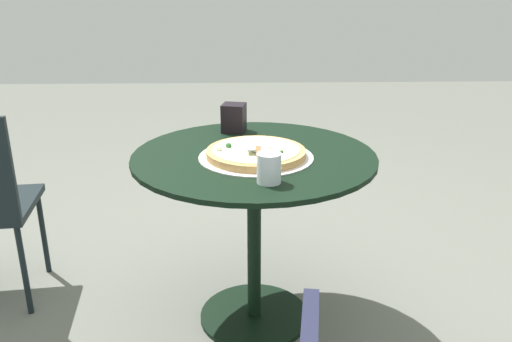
{
  "coord_description": "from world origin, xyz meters",
  "views": [
    {
      "loc": [
        1.85,
        -0.05,
        1.33
      ],
      "look_at": [
        0.04,
        0.01,
        0.66
      ],
      "focal_mm": 37.52,
      "sensor_mm": 36.0,
      "label": 1
    }
  ],
  "objects_px": {
    "patio_table": "(254,195)",
    "pizza_on_tray": "(256,153)",
    "pizza_server": "(258,150)",
    "napkin_dispenser": "(234,118)",
    "drinking_cup": "(269,168)"
  },
  "relations": [
    {
      "from": "patio_table",
      "to": "pizza_on_tray",
      "type": "xyz_separation_m",
      "value": [
        0.04,
        0.01,
        0.18
      ]
    },
    {
      "from": "patio_table",
      "to": "pizza_server",
      "type": "xyz_separation_m",
      "value": [
        0.12,
        0.01,
        0.22
      ]
    },
    {
      "from": "napkin_dispenser",
      "to": "drinking_cup",
      "type": "bearing_deg",
      "value": -66.43
    },
    {
      "from": "pizza_server",
      "to": "drinking_cup",
      "type": "relative_size",
      "value": 2.18
    },
    {
      "from": "patio_table",
      "to": "pizza_server",
      "type": "bearing_deg",
      "value": 5.59
    },
    {
      "from": "pizza_server",
      "to": "napkin_dispenser",
      "type": "bearing_deg",
      "value": -168.14
    },
    {
      "from": "pizza_server",
      "to": "pizza_on_tray",
      "type": "bearing_deg",
      "value": -175.63
    },
    {
      "from": "patio_table",
      "to": "napkin_dispenser",
      "type": "xyz_separation_m",
      "value": [
        -0.3,
        -0.08,
        0.22
      ]
    },
    {
      "from": "patio_table",
      "to": "pizza_on_tray",
      "type": "height_order",
      "value": "pizza_on_tray"
    },
    {
      "from": "pizza_on_tray",
      "to": "drinking_cup",
      "type": "xyz_separation_m",
      "value": [
        0.24,
        0.03,
        0.03
      ]
    },
    {
      "from": "patio_table",
      "to": "napkin_dispenser",
      "type": "bearing_deg",
      "value": -165.77
    },
    {
      "from": "pizza_server",
      "to": "drinking_cup",
      "type": "distance_m",
      "value": 0.17
    },
    {
      "from": "patio_table",
      "to": "drinking_cup",
      "type": "distance_m",
      "value": 0.36
    },
    {
      "from": "pizza_on_tray",
      "to": "drinking_cup",
      "type": "relative_size",
      "value": 4.29
    },
    {
      "from": "patio_table",
      "to": "napkin_dispenser",
      "type": "distance_m",
      "value": 0.38
    }
  ]
}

